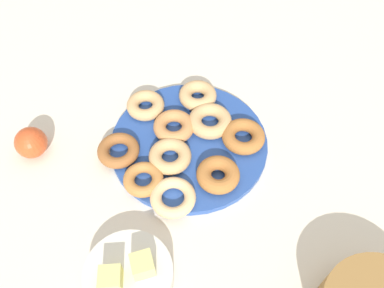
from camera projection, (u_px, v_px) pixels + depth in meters
ground_plane at (189, 145)px, 0.87m from camera, size 2.40×2.40×0.00m
donut_plate at (189, 143)px, 0.87m from camera, size 0.34×0.34×0.01m
donut_0 at (198, 96)px, 0.92m from camera, size 0.10×0.10×0.03m
donut_1 at (143, 179)px, 0.79m from camera, size 0.11×0.11×0.02m
donut_2 at (210, 121)px, 0.88m from camera, size 0.13×0.13×0.03m
donut_3 at (173, 197)px, 0.77m from camera, size 0.12×0.12×0.02m
donut_4 at (146, 105)px, 0.90m from camera, size 0.12×0.12×0.03m
donut_5 at (218, 175)px, 0.79m from camera, size 0.10×0.10×0.03m
donut_6 at (118, 149)px, 0.83m from camera, size 0.12×0.12×0.02m
donut_7 at (174, 127)px, 0.87m from camera, size 0.12×0.12×0.03m
donut_8 at (170, 156)px, 0.82m from camera, size 0.09×0.09×0.03m
donut_9 at (243, 136)px, 0.85m from camera, size 0.10×0.10×0.03m
fruit_bowl at (129, 276)px, 0.69m from camera, size 0.15×0.15×0.04m
melon_chunk_left at (142, 265)px, 0.66m from camera, size 0.04×0.04×0.04m
melon_chunk_right at (111, 279)px, 0.64m from camera, size 0.04×0.04×0.04m
apple at (31, 143)px, 0.84m from camera, size 0.07×0.07×0.07m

